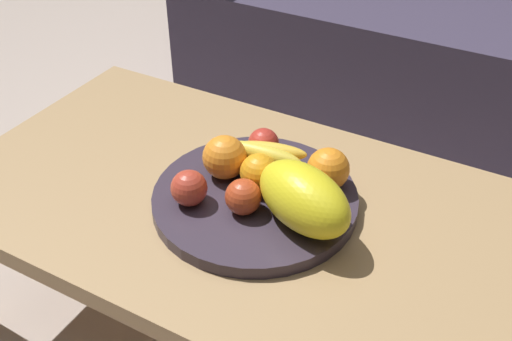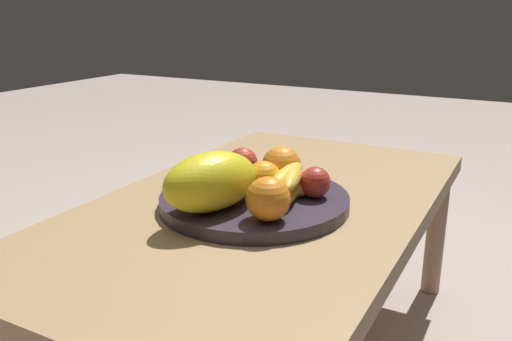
% 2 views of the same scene
% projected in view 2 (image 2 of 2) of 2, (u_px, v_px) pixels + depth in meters
% --- Properties ---
extents(coffee_table, '(1.09, 0.62, 0.39)m').
position_uv_depth(coffee_table, '(264.00, 219.00, 1.10)').
color(coffee_table, '#A78458').
rests_on(coffee_table, ground_plane).
extents(fruit_bowl, '(0.37, 0.37, 0.03)m').
position_uv_depth(fruit_bowl, '(256.00, 201.00, 1.05)').
color(fruit_bowl, '#362C3B').
rests_on(fruit_bowl, coffee_table).
extents(melon_large_front, '(0.22, 0.17, 0.11)m').
position_uv_depth(melon_large_front, '(211.00, 182.00, 0.95)').
color(melon_large_front, yellow).
rests_on(melon_large_front, fruit_bowl).
extents(orange_front, '(0.07, 0.07, 0.07)m').
position_uv_depth(orange_front, '(263.00, 179.00, 1.03)').
color(orange_front, orange).
rests_on(orange_front, fruit_bowl).
extents(orange_left, '(0.08, 0.08, 0.08)m').
position_uv_depth(orange_left, '(281.00, 166.00, 1.09)').
color(orange_left, orange).
rests_on(orange_left, fruit_bowl).
extents(orange_right, '(0.08, 0.08, 0.08)m').
position_uv_depth(orange_right, '(268.00, 199.00, 0.91)').
color(orange_right, orange).
rests_on(orange_right, fruit_bowl).
extents(apple_front, '(0.06, 0.06, 0.06)m').
position_uv_depth(apple_front, '(243.00, 162.00, 1.15)').
color(apple_front, '#B83B2A').
rests_on(apple_front, fruit_bowl).
extents(apple_left, '(0.06, 0.06, 0.06)m').
position_uv_depth(apple_left, '(315.00, 183.00, 1.02)').
color(apple_left, '#B83227').
rests_on(apple_left, fruit_bowl).
extents(apple_right, '(0.06, 0.06, 0.06)m').
position_uv_depth(apple_right, '(230.00, 176.00, 1.06)').
color(apple_right, '#B9411F').
rests_on(apple_right, fruit_bowl).
extents(banana_bunch, '(0.17, 0.13, 0.06)m').
position_uv_depth(banana_bunch, '(288.00, 185.00, 1.02)').
color(banana_bunch, yellow).
rests_on(banana_bunch, fruit_bowl).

